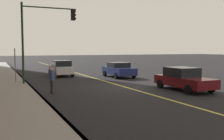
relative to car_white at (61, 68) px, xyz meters
The scene contains 10 objects.
ground 10.01m from the car_white, 166.05° to the right, with size 200.00×200.00×0.00m, color black.
sidewalk_slab 11.08m from the car_white, 151.14° to the left, with size 80.00×2.82×0.15m, color gray.
curb_edge 10.50m from the car_white, 157.52° to the left, with size 80.00×0.16×0.15m, color slate.
lane_stripe_center 10.01m from the car_white, 166.05° to the right, with size 80.00×0.16×0.01m, color #D8CC4C.
car_white is the anchor object (origin of this frame).
car_maroon 13.96m from the car_white, 157.27° to the right, with size 4.57×2.03×1.55m.
car_navy 6.13m from the car_white, 125.92° to the right, with size 4.19×2.11×1.48m.
pedestrian_with_backpack 10.71m from the car_white, 163.75° to the left, with size 0.43×0.43×1.62m.
traffic_light_mast 7.46m from the car_white, 155.10° to the left, with size 0.28×4.33×6.34m.
street_sign_post 6.85m from the car_white, 134.71° to the left, with size 0.60×0.08×2.86m.
Camera 1 is at (-17.45, 8.80, 2.80)m, focal length 42.20 mm.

